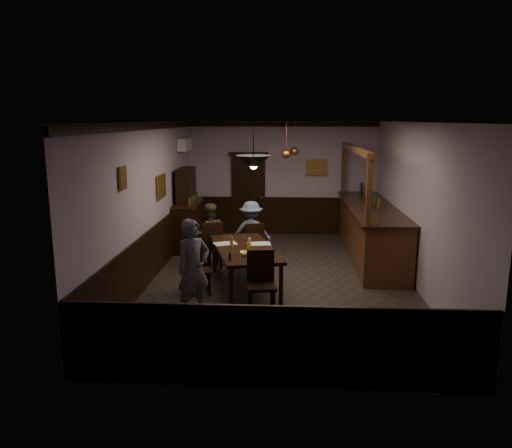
# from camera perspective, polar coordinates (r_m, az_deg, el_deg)

# --- Properties ---
(room) EXTENTS (5.01, 8.01, 3.01)m
(room) POSITION_cam_1_polar(r_m,az_deg,el_deg) (9.40, 2.80, 2.37)
(room) COLOR #2D2621
(room) RESTS_ON ground
(dining_table) EXTENTS (1.56, 2.39, 0.75)m
(dining_table) POSITION_cam_1_polar(r_m,az_deg,el_deg) (9.16, -1.33, -3.09)
(dining_table) COLOR black
(dining_table) RESTS_ON ground
(chair_far_left) EXTENTS (0.55, 0.55, 1.00)m
(chair_far_left) POSITION_cam_1_polar(r_m,az_deg,el_deg) (10.34, -5.10, -2.17)
(chair_far_left) COLOR black
(chair_far_left) RESTS_ON ground
(chair_far_right) EXTENTS (0.49, 0.49, 0.94)m
(chair_far_right) POSITION_cam_1_polar(r_m,az_deg,el_deg) (10.49, -0.25, -2.10)
(chair_far_right) COLOR black
(chair_far_right) RESTS_ON ground
(chair_near) EXTENTS (0.50, 0.50, 1.02)m
(chair_near) POSITION_cam_1_polar(r_m,az_deg,el_deg) (7.96, 0.59, -6.38)
(chair_near) COLOR black
(chair_near) RESTS_ON ground
(chair_side) EXTENTS (0.48, 0.48, 0.89)m
(chair_side) POSITION_cam_1_polar(r_m,az_deg,el_deg) (8.90, -6.94, -4.94)
(chair_side) COLOR black
(chair_side) RESTS_ON ground
(person_standing) EXTENTS (0.68, 0.66, 1.57)m
(person_standing) POSITION_cam_1_polar(r_m,az_deg,el_deg) (7.80, -7.17, -5.12)
(person_standing) COLOR slate
(person_standing) RESTS_ON ground
(person_seated_left) EXTENTS (0.79, 0.72, 1.33)m
(person_seated_left) POSITION_cam_1_polar(r_m,az_deg,el_deg) (10.58, -5.33, -1.19)
(person_seated_left) COLOR #4A492C
(person_seated_left) RESTS_ON ground
(person_seated_right) EXTENTS (0.90, 0.55, 1.34)m
(person_seated_right) POSITION_cam_1_polar(r_m,az_deg,el_deg) (10.72, -0.56, -0.94)
(person_seated_right) COLOR slate
(person_seated_right) RESTS_ON ground
(newspaper_left) EXTENTS (0.51, 0.44, 0.01)m
(newspaper_left) POSITION_cam_1_polar(r_m,az_deg,el_deg) (9.43, -3.52, -2.24)
(newspaper_left) COLOR silver
(newspaper_left) RESTS_ON dining_table
(newspaper_right) EXTENTS (0.46, 0.37, 0.01)m
(newspaper_right) POSITION_cam_1_polar(r_m,az_deg,el_deg) (9.39, 0.37, -2.26)
(newspaper_right) COLOR silver
(newspaper_right) RESTS_ON dining_table
(napkin) EXTENTS (0.19, 0.19, 0.00)m
(napkin) POSITION_cam_1_polar(r_m,az_deg,el_deg) (8.85, -1.31, -3.18)
(napkin) COLOR #FFFB5D
(napkin) RESTS_ON dining_table
(saucer) EXTENTS (0.15, 0.15, 0.01)m
(saucer) POSITION_cam_1_polar(r_m,az_deg,el_deg) (8.70, 1.48, -3.41)
(saucer) COLOR white
(saucer) RESTS_ON dining_table
(coffee_cup) EXTENTS (0.10, 0.10, 0.07)m
(coffee_cup) POSITION_cam_1_polar(r_m,az_deg,el_deg) (8.67, 1.23, -3.18)
(coffee_cup) COLOR white
(coffee_cup) RESTS_ON saucer
(pastry_plate) EXTENTS (0.22, 0.22, 0.01)m
(pastry_plate) POSITION_cam_1_polar(r_m,az_deg,el_deg) (8.62, -0.88, -3.55)
(pastry_plate) COLOR white
(pastry_plate) RESTS_ON dining_table
(pastry_ring_a) EXTENTS (0.13, 0.13, 0.04)m
(pastry_ring_a) POSITION_cam_1_polar(r_m,az_deg,el_deg) (8.56, -1.23, -3.46)
(pastry_ring_a) COLOR #C68C47
(pastry_ring_a) RESTS_ON pastry_plate
(pastry_ring_b) EXTENTS (0.13, 0.13, 0.04)m
(pastry_ring_b) POSITION_cam_1_polar(r_m,az_deg,el_deg) (8.63, -0.62, -3.34)
(pastry_ring_b) COLOR #C68C47
(pastry_ring_b) RESTS_ON pastry_plate
(soda_can) EXTENTS (0.07, 0.07, 0.12)m
(soda_can) POSITION_cam_1_polar(r_m,az_deg,el_deg) (9.03, -0.89, -2.49)
(soda_can) COLOR yellow
(soda_can) RESTS_ON dining_table
(beer_glass) EXTENTS (0.06, 0.06, 0.20)m
(beer_glass) POSITION_cam_1_polar(r_m,az_deg,el_deg) (9.13, -2.81, -2.08)
(beer_glass) COLOR #BF721E
(beer_glass) RESTS_ON dining_table
(water_glass) EXTENTS (0.06, 0.06, 0.15)m
(water_glass) POSITION_cam_1_polar(r_m,az_deg,el_deg) (9.23, -0.75, -2.08)
(water_glass) COLOR silver
(water_glass) RESTS_ON dining_table
(pepper_mill) EXTENTS (0.04, 0.04, 0.14)m
(pepper_mill) POSITION_cam_1_polar(r_m,az_deg,el_deg) (8.32, -3.00, -3.69)
(pepper_mill) COLOR black
(pepper_mill) RESTS_ON dining_table
(sideboard) EXTENTS (0.52, 1.46, 1.93)m
(sideboard) POSITION_cam_1_polar(r_m,az_deg,el_deg) (12.02, -7.71, 0.86)
(sideboard) COLOR black
(sideboard) RESTS_ON ground
(bar_counter) EXTENTS (1.03, 4.42, 2.47)m
(bar_counter) POSITION_cam_1_polar(r_m,az_deg,el_deg) (11.40, 12.92, -0.71)
(bar_counter) COLOR #4F2D15
(bar_counter) RESTS_ON ground
(door_back) EXTENTS (0.90, 0.06, 2.10)m
(door_back) POSITION_cam_1_polar(r_m,az_deg,el_deg) (13.40, -0.88, 3.31)
(door_back) COLOR black
(door_back) RESTS_ON ground
(ac_unit) EXTENTS (0.20, 0.85, 0.30)m
(ac_unit) POSITION_cam_1_polar(r_m,az_deg,el_deg) (12.43, -8.17, 9.01)
(ac_unit) COLOR white
(ac_unit) RESTS_ON ground
(picture_left_small) EXTENTS (0.04, 0.28, 0.36)m
(picture_left_small) POSITION_cam_1_polar(r_m,az_deg,el_deg) (8.13, -14.98, 5.12)
(picture_left_small) COLOR olive
(picture_left_small) RESTS_ON ground
(picture_left_large) EXTENTS (0.04, 0.62, 0.48)m
(picture_left_large) POSITION_cam_1_polar(r_m,az_deg,el_deg) (10.47, -10.76, 4.27)
(picture_left_large) COLOR olive
(picture_left_large) RESTS_ON ground
(picture_back) EXTENTS (0.55, 0.04, 0.42)m
(picture_back) POSITION_cam_1_polar(r_m,az_deg,el_deg) (13.31, 6.91, 6.42)
(picture_back) COLOR olive
(picture_back) RESTS_ON ground
(pendant_iron) EXTENTS (0.56, 0.56, 0.74)m
(pendant_iron) POSITION_cam_1_polar(r_m,az_deg,el_deg) (8.09, -0.29, 7.06)
(pendant_iron) COLOR black
(pendant_iron) RESTS_ON ground
(pendant_brass_mid) EXTENTS (0.20, 0.20, 0.81)m
(pendant_brass_mid) POSITION_cam_1_polar(r_m,az_deg,el_deg) (11.14, 3.47, 8.00)
(pendant_brass_mid) COLOR #BF8C3F
(pendant_brass_mid) RESTS_ON ground
(pendant_brass_far) EXTENTS (0.20, 0.20, 0.81)m
(pendant_brass_far) POSITION_cam_1_polar(r_m,az_deg,el_deg) (12.10, 4.43, 8.29)
(pendant_brass_far) COLOR #BF8C3F
(pendant_brass_far) RESTS_ON ground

